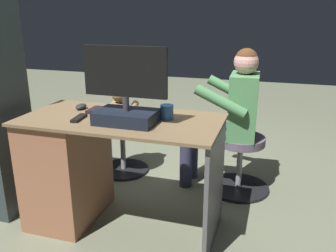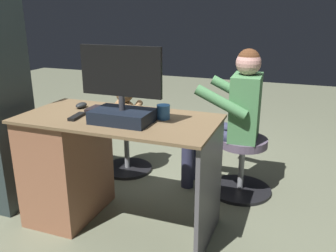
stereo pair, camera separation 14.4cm
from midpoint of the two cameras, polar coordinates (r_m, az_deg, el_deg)
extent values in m
plane|color=#656953|center=(2.79, -4.99, -11.08)|extent=(10.00, 10.00, 0.00)
cube|color=brown|center=(2.17, -9.45, 0.99)|extent=(1.21, 0.60, 0.02)
cube|color=#925D41|center=(2.50, -17.38, -6.35)|extent=(0.39, 0.55, 0.72)
cube|color=#525054|center=(2.13, 5.53, -9.88)|extent=(0.02, 0.54, 0.72)
cube|color=black|center=(2.06, -8.64, 1.44)|extent=(0.34, 0.23, 0.07)
cylinder|color=#333338|center=(2.04, -8.75, 3.54)|extent=(0.04, 0.04, 0.08)
cube|color=black|center=(2.00, -8.99, 8.58)|extent=(0.49, 0.02, 0.28)
cube|color=black|center=(2.02, -8.82, 8.64)|extent=(0.45, 0.00, 0.25)
cube|color=black|center=(2.26, -9.42, 2.20)|extent=(0.42, 0.14, 0.02)
ellipsoid|color=#222425|center=(2.42, -15.39, 3.00)|extent=(0.06, 0.10, 0.04)
cylinder|color=#3372BF|center=(2.11, -2.12, 2.24)|extent=(0.08, 0.08, 0.09)
cube|color=black|center=(2.20, -15.88, 1.22)|extent=(0.06, 0.15, 0.02)
cylinder|color=black|center=(3.21, -8.37, -6.89)|extent=(0.44, 0.44, 0.03)
cylinder|color=gray|center=(3.14, -8.53, -3.73)|extent=(0.04, 0.04, 0.36)
cylinder|color=#44494E|center=(3.07, -8.71, -0.11)|extent=(0.37, 0.37, 0.06)
ellipsoid|color=olive|center=(3.03, -8.82, 2.19)|extent=(0.19, 0.16, 0.20)
sphere|color=olive|center=(2.99, -8.96, 5.11)|extent=(0.15, 0.15, 0.15)
sphere|color=beige|center=(3.05, -8.42, 5.17)|extent=(0.06, 0.06, 0.06)
sphere|color=olive|center=(2.96, -8.08, 6.13)|extent=(0.06, 0.06, 0.06)
sphere|color=olive|center=(3.00, -9.93, 6.22)|extent=(0.06, 0.06, 0.06)
cylinder|color=olive|center=(3.01, -6.98, 2.94)|extent=(0.05, 0.15, 0.10)
cylinder|color=olive|center=(3.09, -10.13, 3.18)|extent=(0.05, 0.15, 0.10)
cylinder|color=olive|center=(3.12, -7.12, 1.46)|extent=(0.06, 0.12, 0.06)
cylinder|color=olive|center=(3.16, -8.74, 1.60)|extent=(0.06, 0.12, 0.06)
cylinder|color=black|center=(2.92, 9.71, -9.67)|extent=(0.48, 0.48, 0.03)
cylinder|color=gray|center=(2.83, 9.92, -6.24)|extent=(0.04, 0.04, 0.36)
cylinder|color=#574B5E|center=(2.76, 10.15, -2.28)|extent=(0.36, 0.36, 0.06)
cube|color=#487F4D|center=(2.68, 10.46, 3.12)|extent=(0.21, 0.33, 0.48)
sphere|color=tan|center=(2.61, 10.86, 9.98)|extent=(0.18, 0.18, 0.18)
sphere|color=#53301C|center=(2.61, 10.89, 10.37)|extent=(0.16, 0.16, 0.16)
cylinder|color=#487F4D|center=(2.49, 6.76, 3.91)|extent=(0.38, 0.09, 0.23)
cylinder|color=#487F4D|center=(2.87, 8.56, 5.70)|extent=(0.38, 0.09, 0.23)
cylinder|color=#2E2F4A|center=(2.70, 5.61, -1.42)|extent=(0.41, 0.13, 0.11)
cylinder|color=#2E2F4A|center=(2.84, 1.44, -5.56)|extent=(0.10, 0.10, 0.44)
cylinder|color=#2E2F4A|center=(2.86, 6.47, -0.31)|extent=(0.41, 0.13, 0.11)
cylinder|color=#2E2F4A|center=(2.99, 2.50, -4.29)|extent=(0.10, 0.10, 0.44)
camera|label=1|loc=(0.07, -91.64, -0.53)|focal=38.10mm
camera|label=2|loc=(0.07, 88.36, 0.53)|focal=38.10mm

